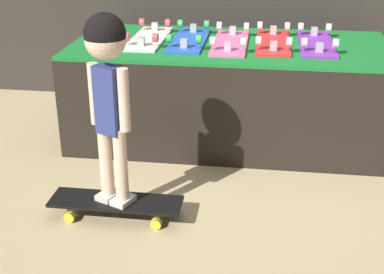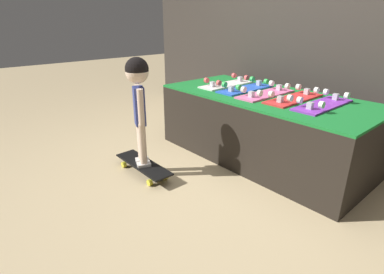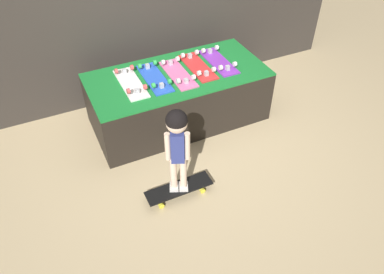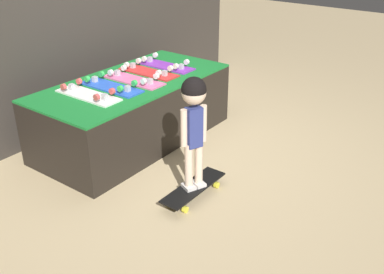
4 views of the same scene
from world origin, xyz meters
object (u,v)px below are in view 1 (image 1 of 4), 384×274
(skateboard_pink_on_rack, at_px, (230,41))
(child, at_px, (107,75))
(skateboard_red_on_rack, at_px, (273,41))
(skateboard_purple_on_rack, at_px, (316,42))
(skateboard_white_on_rack, at_px, (149,37))
(skateboard_on_floor, at_px, (116,203))
(skateboard_blue_on_rack, at_px, (189,39))

(skateboard_pink_on_rack, relative_size, child, 0.70)
(skateboard_red_on_rack, bearing_deg, child, -123.66)
(skateboard_purple_on_rack, relative_size, child, 0.70)
(skateboard_pink_on_rack, bearing_deg, skateboard_red_on_rack, 9.66)
(skateboard_white_on_rack, xyz_separation_m, child, (0.05, -1.08, 0.09))
(skateboard_pink_on_rack, xyz_separation_m, skateboard_on_floor, (-0.46, -1.04, -0.56))
(skateboard_white_on_rack, relative_size, skateboard_on_floor, 0.98)
(skateboard_purple_on_rack, bearing_deg, skateboard_red_on_rack, -180.00)
(skateboard_white_on_rack, height_order, skateboard_purple_on_rack, same)
(child, bearing_deg, skateboard_red_on_rack, 79.47)
(skateboard_white_on_rack, xyz_separation_m, skateboard_purple_on_rack, (1.03, 0.00, 0.00))
(skateboard_pink_on_rack, distance_m, skateboard_purple_on_rack, 0.52)
(skateboard_pink_on_rack, bearing_deg, skateboard_purple_on_rack, 4.87)
(skateboard_blue_on_rack, height_order, skateboard_purple_on_rack, same)
(skateboard_white_on_rack, bearing_deg, skateboard_blue_on_rack, -2.58)
(skateboard_blue_on_rack, xyz_separation_m, skateboard_red_on_rack, (0.51, 0.01, 0.00))
(skateboard_red_on_rack, distance_m, child, 1.30)
(skateboard_pink_on_rack, relative_size, skateboard_purple_on_rack, 1.00)
(child, bearing_deg, skateboard_on_floor, -93.43)
(skateboard_blue_on_rack, bearing_deg, skateboard_purple_on_rack, 0.91)
(skateboard_red_on_rack, xyz_separation_m, child, (-0.72, -1.08, 0.09))
(skateboard_pink_on_rack, distance_m, skateboard_on_floor, 1.27)
(skateboard_pink_on_rack, bearing_deg, skateboard_on_floor, -114.03)
(skateboard_purple_on_rack, xyz_separation_m, skateboard_on_floor, (-0.98, -1.08, -0.56))
(skateboard_blue_on_rack, xyz_separation_m, skateboard_pink_on_rack, (0.26, -0.03, 0.00))
(skateboard_white_on_rack, bearing_deg, skateboard_pink_on_rack, -4.79)
(skateboard_white_on_rack, relative_size, child, 0.70)
(skateboard_blue_on_rack, xyz_separation_m, child, (-0.20, -1.07, 0.09))
(skateboard_white_on_rack, bearing_deg, skateboard_purple_on_rack, 0.04)
(skateboard_red_on_rack, relative_size, child, 0.70)
(skateboard_on_floor, relative_size, child, 0.71)
(skateboard_blue_on_rack, relative_size, skateboard_red_on_rack, 1.00)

